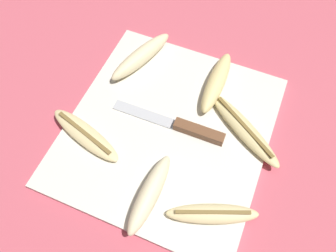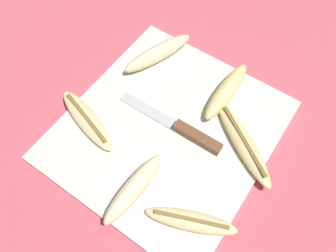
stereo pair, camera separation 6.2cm
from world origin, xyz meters
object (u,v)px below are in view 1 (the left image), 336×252
(banana_golden_short, at_px, (216,82))
(banana_spotted_left, at_px, (244,129))
(banana_cream_curved, at_px, (141,56))
(banana_pale_long, at_px, (150,194))
(banana_mellow_near, at_px, (85,135))
(banana_ripe_center, at_px, (212,214))
(knife, at_px, (188,128))

(banana_golden_short, bearing_deg, banana_spotted_left, -133.92)
(banana_cream_curved, xyz_separation_m, banana_pale_long, (-0.27, -0.14, 0.00))
(banana_mellow_near, relative_size, banana_pale_long, 1.14)
(banana_ripe_center, bearing_deg, banana_golden_short, 17.31)
(knife, relative_size, banana_ripe_center, 1.46)
(banana_spotted_left, distance_m, banana_golden_short, 0.11)
(banana_cream_curved, distance_m, banana_golden_short, 0.17)
(knife, bearing_deg, banana_ripe_center, -145.90)
(banana_mellow_near, xyz_separation_m, banana_pale_long, (-0.06, -0.16, 0.01))
(banana_spotted_left, bearing_deg, banana_golden_short, 46.08)
(banana_ripe_center, distance_m, banana_pale_long, 0.11)
(banana_mellow_near, height_order, banana_spotted_left, banana_spotted_left)
(banana_cream_curved, xyz_separation_m, banana_ripe_center, (-0.26, -0.25, -0.01))
(banana_mellow_near, bearing_deg, banana_golden_short, -42.73)
(banana_golden_short, relative_size, banana_pale_long, 1.05)
(banana_mellow_near, height_order, banana_ripe_center, banana_ripe_center)
(banana_pale_long, bearing_deg, banana_golden_short, -6.32)
(banana_cream_curved, relative_size, banana_pale_long, 1.12)
(banana_pale_long, bearing_deg, banana_ripe_center, -84.02)
(knife, bearing_deg, banana_golden_short, -8.66)
(banana_ripe_center, bearing_deg, banana_mellow_near, 79.73)
(knife, height_order, banana_cream_curved, banana_cream_curved)
(banana_spotted_left, bearing_deg, knife, 111.45)
(knife, xyz_separation_m, banana_cream_curved, (0.12, 0.15, 0.01))
(banana_cream_curved, xyz_separation_m, banana_golden_short, (-0.00, -0.17, -0.00))
(banana_ripe_center, relative_size, banana_golden_short, 0.98)
(banana_cream_curved, distance_m, banana_pale_long, 0.30)
(banana_cream_curved, relative_size, banana_ripe_center, 1.09)
(knife, height_order, banana_golden_short, banana_golden_short)
(banana_ripe_center, distance_m, banana_golden_short, 0.27)
(banana_cream_curved, bearing_deg, banana_mellow_near, 174.47)
(knife, relative_size, banana_pale_long, 1.51)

